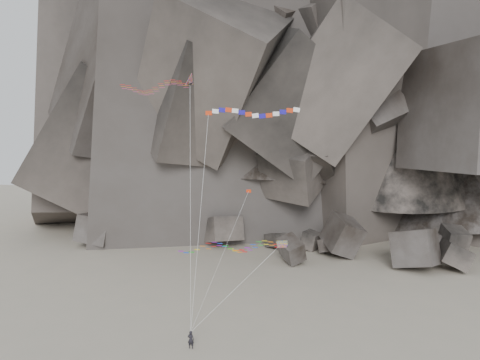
% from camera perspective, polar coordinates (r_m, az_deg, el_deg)
% --- Properties ---
extents(ground, '(260.00, 260.00, 0.00)m').
position_cam_1_polar(ground, '(59.14, -4.25, -17.42)').
color(ground, gray).
rests_on(ground, ground).
extents(headland, '(110.00, 70.00, 84.00)m').
position_cam_1_polar(headland, '(124.60, 4.45, 14.45)').
color(headland, '#544B45').
rests_on(headland, ground).
extents(boulder_field, '(75.43, 19.87, 8.66)m').
position_cam_1_polar(boulder_field, '(90.08, 6.83, -7.56)').
color(boulder_field, '#47423F').
rests_on(boulder_field, ground).
extents(kite_flyer, '(0.80, 0.54, 2.25)m').
position_cam_1_polar(kite_flyer, '(53.66, -6.02, -18.64)').
color(kite_flyer, black).
rests_on(kite_flyer, ground).
extents(delta_kite, '(11.04, 8.23, 28.54)m').
position_cam_1_polar(delta_kite, '(57.82, -10.73, 11.11)').
color(delta_kite, red).
rests_on(delta_kite, ground).
extents(banner_kite, '(11.04, 6.92, 24.31)m').
position_cam_1_polar(banner_kite, '(52.99, 1.45, 8.11)').
color(banner_kite, red).
rests_on(banner_kite, ground).
extents(parafoil_kite, '(13.87, 7.81, 8.84)m').
position_cam_1_polar(parafoil_kite, '(57.06, -1.67, -8.11)').
color(parafoil_kite, '#DEB70C').
rests_on(parafoil_kite, ground).
extents(pennant_kite, '(4.82, 10.35, 14.41)m').
position_cam_1_polar(pennant_kite, '(57.04, -0.05, -3.99)').
color(pennant_kite, red).
rests_on(pennant_kite, ground).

